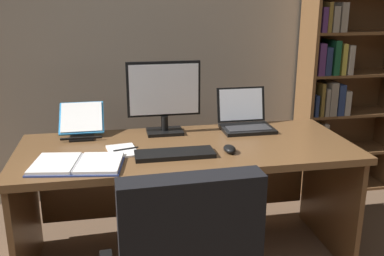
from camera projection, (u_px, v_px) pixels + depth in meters
wall_back at (156, 34)px, 3.26m from camera, size 4.67×0.12×2.54m
desk at (185, 171)px, 2.58m from camera, size 1.89×0.77×0.73m
bookshelf at (340, 78)px, 3.41m from camera, size 0.77×0.30×1.93m
monitor at (164, 98)px, 2.62m from camera, size 0.45×0.16×0.44m
laptop at (245, 120)px, 2.76m from camera, size 0.32×0.30×0.25m
keyboard at (175, 154)px, 2.29m from camera, size 0.42×0.15×0.02m
computer_mouse at (230, 149)px, 2.34m from camera, size 0.06×0.10×0.04m
reading_stand_with_book at (82, 121)px, 2.63m from camera, size 0.26×0.27×0.18m
open_binder at (77, 164)px, 2.15m from camera, size 0.48×0.35×0.02m
notepad at (122, 151)px, 2.35m from camera, size 0.18×0.23×0.01m
pen at (126, 149)px, 2.36m from camera, size 0.14×0.04×0.01m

